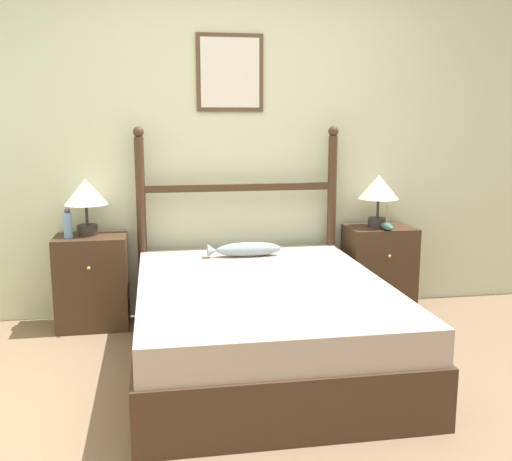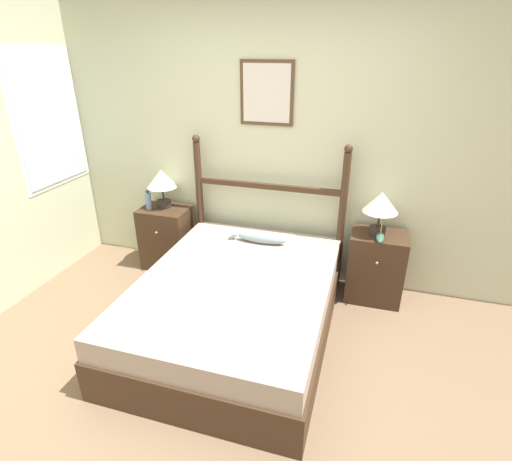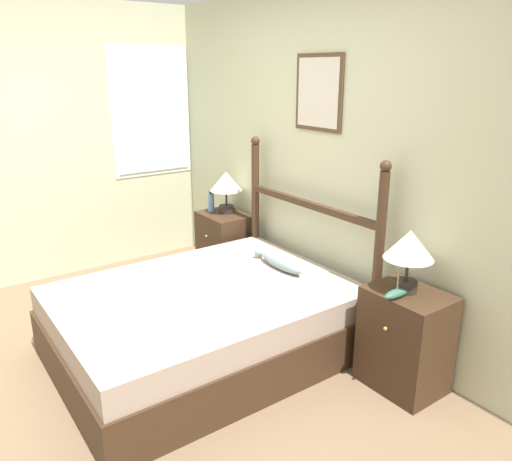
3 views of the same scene
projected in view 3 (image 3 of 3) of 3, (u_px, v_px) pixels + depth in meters
The scene contains 12 objects.
ground_plane at pixel (120, 386), 3.21m from camera, with size 16.00×16.00×0.00m, color #7A6047.
wall_back at pixel (326, 161), 3.77m from camera, with size 6.40×0.08×2.55m.
wall_left at pixel (23, 146), 4.47m from camera, with size 0.08×6.40×2.55m.
bed at pixel (204, 322), 3.50m from camera, with size 1.48×1.97×0.50m.
headboard at pixel (308, 229), 3.87m from camera, with size 1.49×0.08×1.40m.
nightstand_left at pixel (225, 247), 4.76m from camera, with size 0.49×0.40×0.65m.
nightstand_right at pixel (405, 340), 3.12m from camera, with size 0.49×0.40×0.65m.
table_lamp_left at pixel (226, 184), 4.61m from camera, with size 0.30×0.30×0.39m.
table_lamp_right at pixel (409, 248), 2.95m from camera, with size 0.30×0.30×0.39m.
bottle at pixel (211, 202), 4.70m from camera, with size 0.06×0.06×0.21m.
model_boat at pixel (397, 293), 2.95m from camera, with size 0.07×0.21×0.18m.
fish_pillow at pixel (279, 262), 3.77m from camera, with size 0.52×0.11×0.10m.
Camera 3 is at (2.74, -0.88, 1.94)m, focal length 35.00 mm.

